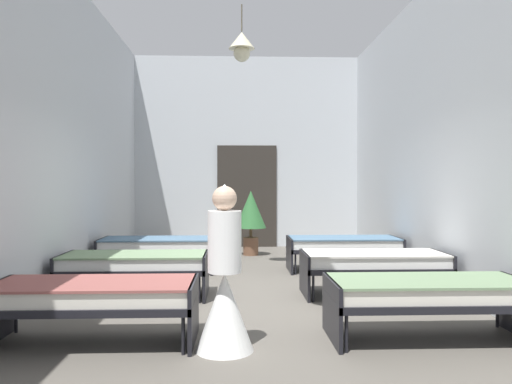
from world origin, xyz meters
TOP-DOWN VIEW (x-y plane):
  - ground_plane at (0.00, 0.00)m, footprint 5.87×11.13m
  - room_shell at (-0.00, 1.17)m, footprint 5.67×10.73m
  - bed_left_row_0 at (-1.59, -1.90)m, footprint 1.90×0.84m
  - bed_right_row_0 at (1.59, -1.90)m, footprint 1.90×0.84m
  - bed_left_row_1 at (-1.59, 0.00)m, footprint 1.90×0.84m
  - bed_right_row_1 at (1.59, 0.00)m, footprint 1.90×0.84m
  - bed_left_row_2 at (-1.59, 1.90)m, footprint 1.90×0.84m
  - bed_right_row_2 at (1.59, 1.90)m, footprint 1.90×0.84m
  - nurse_near_aisle at (-0.36, -2.16)m, footprint 0.52×0.52m
  - potted_plant at (0.05, 3.84)m, footprint 0.64×0.64m

SIDE VIEW (x-z plane):
  - ground_plane at x=0.00m, z-range -0.10..0.00m
  - bed_left_row_0 at x=-1.59m, z-range 0.15..0.73m
  - bed_right_row_0 at x=1.59m, z-range 0.15..0.73m
  - bed_left_row_1 at x=-1.59m, z-range 0.15..0.73m
  - bed_right_row_1 at x=1.59m, z-range 0.15..0.73m
  - bed_left_row_2 at x=-1.59m, z-range 0.15..0.73m
  - bed_right_row_2 at x=1.59m, z-range 0.15..0.73m
  - nurse_near_aisle at x=-0.36m, z-range -0.21..1.27m
  - potted_plant at x=0.05m, z-range 0.20..1.55m
  - room_shell at x=0.00m, z-range 0.00..4.51m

